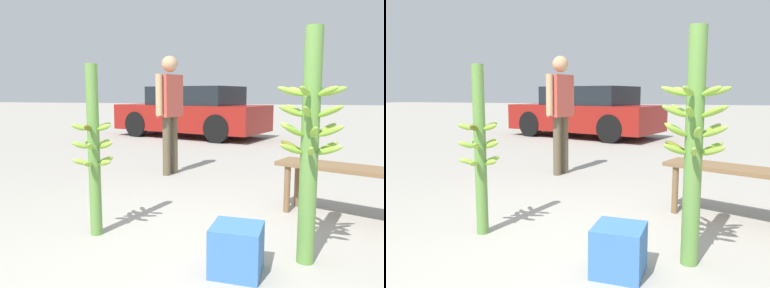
# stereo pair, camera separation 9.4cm
# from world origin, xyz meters

# --- Properties ---
(ground_plane) EXTENTS (80.00, 80.00, 0.00)m
(ground_plane) POSITION_xyz_m (0.00, 0.00, 0.00)
(ground_plane) COLOR #9E998E
(banana_stalk_left) EXTENTS (0.35, 0.36, 1.40)m
(banana_stalk_left) POSITION_xyz_m (-0.83, 0.37, 0.71)
(banana_stalk_left) COLOR #5B8C3D
(banana_stalk_left) RESTS_ON ground_plane
(banana_stalk_center) EXTENTS (0.46, 0.46, 1.60)m
(banana_stalk_center) POSITION_xyz_m (0.84, 0.35, 0.85)
(banana_stalk_center) COLOR #5B8C3D
(banana_stalk_center) RESTS_ON ground_plane
(vendor_person) EXTENTS (0.28, 0.60, 1.70)m
(vendor_person) POSITION_xyz_m (-1.09, 2.77, 1.02)
(vendor_person) COLOR brown
(vendor_person) RESTS_ON ground_plane
(market_bench) EXTENTS (1.38, 0.80, 0.51)m
(market_bench) POSITION_xyz_m (1.20, 1.39, 0.42)
(market_bench) COLOR brown
(market_bench) RESTS_ON ground_plane
(parked_car) EXTENTS (4.35, 2.74, 1.36)m
(parked_car) POSITION_xyz_m (-2.23, 7.46, 0.67)
(parked_car) COLOR maroon
(parked_car) RESTS_ON ground_plane
(produce_crate) EXTENTS (0.32, 0.32, 0.32)m
(produce_crate) POSITION_xyz_m (0.41, 0.05, 0.16)
(produce_crate) COLOR #386BB2
(produce_crate) RESTS_ON ground_plane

